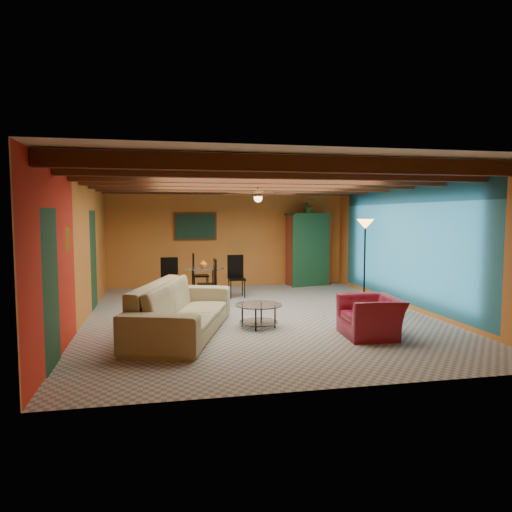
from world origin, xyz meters
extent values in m
cube|color=gray|center=(0.00, 0.00, 0.00)|extent=(6.50, 8.00, 0.01)
cube|color=silver|center=(0.00, 0.00, 2.70)|extent=(6.50, 8.00, 0.01)
cube|color=#BF6E2C|center=(0.00, 4.00, 1.35)|extent=(6.50, 0.02, 2.70)
cube|color=#AC2013|center=(-3.25, 0.00, 1.35)|extent=(0.02, 8.00, 2.70)
cube|color=teal|center=(3.25, 0.00, 1.35)|extent=(0.02, 8.00, 2.70)
imported|color=#8D815A|center=(-1.52, -1.16, 0.43)|extent=(1.97, 3.13, 0.85)
imported|color=maroon|center=(1.46, -1.92, 0.32)|extent=(0.93, 1.05, 0.64)
cube|color=maroon|center=(2.20, 3.70, 0.97)|extent=(1.20, 0.77, 1.94)
cube|color=black|center=(-0.90, 3.96, 1.65)|extent=(1.05, 0.03, 0.65)
imported|color=#26661E|center=(2.20, 3.70, 2.17)|extent=(0.51, 0.49, 0.45)
imported|color=orange|center=(-0.87, 2.11, 1.10)|extent=(0.23, 0.23, 0.19)
camera|label=1|loc=(-1.88, -8.92, 1.96)|focal=33.27mm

